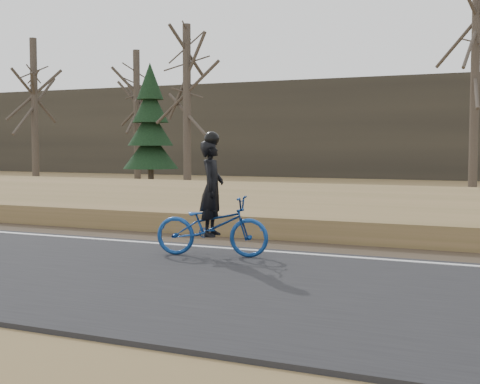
% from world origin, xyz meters
% --- Properties ---
extents(ground, '(120.00, 120.00, 0.00)m').
position_xyz_m(ground, '(0.00, 0.00, 0.00)').
color(ground, olive).
rests_on(ground, ground).
extents(edge_line, '(120.00, 0.12, 0.01)m').
position_xyz_m(edge_line, '(0.00, 0.20, 0.07)').
color(edge_line, silver).
rests_on(edge_line, road).
extents(shoulder, '(120.00, 1.60, 0.04)m').
position_xyz_m(shoulder, '(0.00, 1.20, 0.02)').
color(shoulder, '#473A2B').
rests_on(shoulder, ground).
extents(embankment, '(120.00, 5.00, 0.44)m').
position_xyz_m(embankment, '(0.00, 4.20, 0.22)').
color(embankment, olive).
rests_on(embankment, ground).
extents(ballast, '(120.00, 3.00, 0.45)m').
position_xyz_m(ballast, '(0.00, 8.00, 0.23)').
color(ballast, slate).
rests_on(ballast, ground).
extents(railroad, '(120.00, 2.40, 0.29)m').
position_xyz_m(railroad, '(0.00, 8.00, 0.53)').
color(railroad, black).
rests_on(railroad, ballast).
extents(treeline_backdrop, '(120.00, 4.00, 6.00)m').
position_xyz_m(treeline_backdrop, '(0.00, 30.00, 3.00)').
color(treeline_backdrop, '#383328').
rests_on(treeline_backdrop, ground).
extents(cyclist, '(2.09, 1.11, 2.16)m').
position_xyz_m(cyclist, '(4.80, -0.66, 0.74)').
color(cyclist, navy).
rests_on(cyclist, road).
extents(bare_tree_far_left, '(0.36, 0.36, 7.31)m').
position_xyz_m(bare_tree_far_left, '(-13.39, 15.37, 3.66)').
color(bare_tree_far_left, '#4F463A').
rests_on(bare_tree_far_left, ground).
extents(bare_tree_left, '(0.36, 0.36, 6.92)m').
position_xyz_m(bare_tree_left, '(-9.47, 18.66, 3.46)').
color(bare_tree_left, '#4F463A').
rests_on(bare_tree_left, ground).
extents(bare_tree_near_left, '(0.36, 0.36, 7.24)m').
position_xyz_m(bare_tree_near_left, '(-4.35, 14.84, 3.62)').
color(bare_tree_near_left, '#4F463A').
rests_on(bare_tree_near_left, ground).
extents(bare_tree_center, '(0.36, 0.36, 9.11)m').
position_xyz_m(bare_tree_center, '(7.37, 17.16, 4.56)').
color(bare_tree_center, '#4F463A').
rests_on(bare_tree_center, ground).
extents(conifer, '(2.60, 2.60, 5.85)m').
position_xyz_m(conifer, '(-6.96, 15.98, 2.77)').
color(conifer, '#4F463A').
rests_on(conifer, ground).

